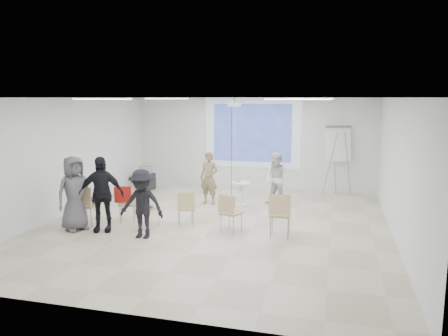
% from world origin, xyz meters
% --- Properties ---
extents(floor, '(8.00, 9.00, 0.10)m').
position_xyz_m(floor, '(0.00, 0.00, -0.05)').
color(floor, beige).
rests_on(floor, ground).
extents(ceiling, '(8.00, 9.00, 0.10)m').
position_xyz_m(ceiling, '(0.00, 0.00, 3.05)').
color(ceiling, white).
rests_on(ceiling, wall_back).
extents(wall_back, '(8.00, 0.10, 3.00)m').
position_xyz_m(wall_back, '(0.00, 4.55, 1.50)').
color(wall_back, silver).
rests_on(wall_back, floor).
extents(wall_left, '(0.10, 9.00, 3.00)m').
position_xyz_m(wall_left, '(-4.05, 0.00, 1.50)').
color(wall_left, silver).
rests_on(wall_left, floor).
extents(wall_right, '(0.10, 9.00, 3.00)m').
position_xyz_m(wall_right, '(4.05, 0.00, 1.50)').
color(wall_right, silver).
rests_on(wall_right, floor).
extents(projection_halo, '(3.20, 0.01, 2.30)m').
position_xyz_m(projection_halo, '(0.00, 4.49, 1.85)').
color(projection_halo, silver).
rests_on(projection_halo, wall_back).
extents(projection_image, '(2.60, 0.01, 1.90)m').
position_xyz_m(projection_image, '(0.00, 4.47, 1.85)').
color(projection_image, '#2E439F').
rests_on(projection_image, wall_back).
extents(pedestal_table, '(0.70, 0.70, 0.68)m').
position_xyz_m(pedestal_table, '(0.16, 2.05, 0.38)').
color(pedestal_table, white).
rests_on(pedestal_table, floor).
extents(player_left, '(0.69, 0.54, 1.70)m').
position_xyz_m(player_left, '(-0.74, 1.96, 0.85)').
color(player_left, '#8E7A57').
rests_on(player_left, floor).
extents(player_right, '(0.99, 0.91, 1.66)m').
position_xyz_m(player_right, '(1.13, 2.28, 0.83)').
color(player_right, white).
rests_on(player_right, floor).
extents(controller_left, '(0.07, 0.13, 0.04)m').
position_xyz_m(controller_left, '(-0.56, 2.21, 1.12)').
color(controller_left, white).
rests_on(controller_left, player_left).
extents(controller_right, '(0.08, 0.11, 0.04)m').
position_xyz_m(controller_right, '(0.95, 2.53, 1.12)').
color(controller_right, white).
rests_on(controller_right, player_right).
extents(chair_far_left, '(0.46, 0.50, 0.96)m').
position_xyz_m(chair_far_left, '(-2.92, -0.86, 0.57)').
color(chair_far_left, tan).
rests_on(chair_far_left, floor).
extents(chair_left_mid, '(0.54, 0.55, 0.87)m').
position_xyz_m(chair_left_mid, '(-2.14, -0.31, 0.51)').
color(chair_left_mid, tan).
rests_on(chair_left_mid, floor).
extents(chair_left_inner, '(0.53, 0.55, 0.87)m').
position_xyz_m(chair_left_inner, '(-1.53, -0.55, 0.52)').
color(chair_left_inner, tan).
rests_on(chair_left_inner, floor).
extents(chair_center, '(0.53, 0.54, 0.84)m').
position_xyz_m(chair_center, '(-0.64, -0.29, 0.50)').
color(chair_center, tan).
rests_on(chair_center, floor).
extents(chair_right_inner, '(0.54, 0.56, 0.89)m').
position_xyz_m(chair_right_inner, '(0.47, -0.53, 0.52)').
color(chair_right_inner, tan).
rests_on(chair_right_inner, floor).
extents(chair_right_far, '(0.48, 0.52, 0.98)m').
position_xyz_m(chair_right_far, '(1.60, -0.58, 0.58)').
color(chair_right_far, tan).
rests_on(chair_right_far, floor).
extents(red_jacket, '(0.40, 0.23, 0.38)m').
position_xyz_m(red_jacket, '(-2.17, -0.46, 0.72)').
color(red_jacket, '#B21A15').
rests_on(red_jacket, chair_left_mid).
extents(laptop, '(0.38, 0.33, 0.03)m').
position_xyz_m(laptop, '(-1.50, -0.46, 0.47)').
color(laptop, black).
rests_on(laptop, chair_left_inner).
extents(audience_left, '(1.29, 0.99, 1.96)m').
position_xyz_m(audience_left, '(-2.37, -1.10, 0.98)').
color(audience_left, black).
rests_on(audience_left, floor).
extents(audience_mid, '(1.11, 0.62, 1.70)m').
position_xyz_m(audience_mid, '(-1.27, -1.32, 0.85)').
color(audience_mid, black).
rests_on(audience_mid, floor).
extents(audience_outer, '(1.01, 1.12, 1.91)m').
position_xyz_m(audience_outer, '(-2.99, -1.18, 0.96)').
color(audience_outer, '#5D5C62').
rests_on(audience_outer, floor).
extents(flipchart_easel, '(0.89, 0.70, 2.15)m').
position_xyz_m(flipchart_easel, '(2.76, 4.15, 1.59)').
color(flipchart_easel, gray).
rests_on(flipchart_easel, floor).
extents(av_cart, '(0.59, 0.52, 0.77)m').
position_xyz_m(av_cart, '(-3.33, 3.33, 0.36)').
color(av_cart, black).
rests_on(av_cart, floor).
extents(ceiling_projector, '(0.30, 0.25, 3.00)m').
position_xyz_m(ceiling_projector, '(0.10, 1.49, 2.69)').
color(ceiling_projector, white).
rests_on(ceiling_projector, ceiling).
extents(fluor_panel_nw, '(1.20, 0.30, 0.02)m').
position_xyz_m(fluor_panel_nw, '(-2.00, 2.00, 2.97)').
color(fluor_panel_nw, white).
rests_on(fluor_panel_nw, ceiling).
extents(fluor_panel_ne, '(1.20, 0.30, 0.02)m').
position_xyz_m(fluor_panel_ne, '(2.00, 2.00, 2.97)').
color(fluor_panel_ne, white).
rests_on(fluor_panel_ne, ceiling).
extents(fluor_panel_sw, '(1.20, 0.30, 0.02)m').
position_xyz_m(fluor_panel_sw, '(-2.00, -1.50, 2.97)').
color(fluor_panel_sw, white).
rests_on(fluor_panel_sw, ceiling).
extents(fluor_panel_se, '(1.20, 0.30, 0.02)m').
position_xyz_m(fluor_panel_se, '(2.00, -1.50, 2.97)').
color(fluor_panel_se, white).
rests_on(fluor_panel_se, ceiling).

